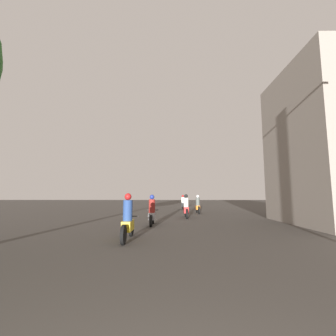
{
  "coord_description": "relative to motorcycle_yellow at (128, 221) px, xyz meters",
  "views": [
    {
      "loc": [
        -0.12,
        -0.55,
        1.57
      ],
      "look_at": [
        -0.3,
        17.45,
        3.67
      ],
      "focal_mm": 24.0,
      "sensor_mm": 36.0,
      "label": 1
    }
  ],
  "objects": [
    {
      "name": "motorcycle_yellow",
      "position": [
        0.0,
        0.0,
        0.0
      ],
      "size": [
        0.6,
        2.07,
        1.6
      ],
      "rotation": [
        0.0,
        0.0,
        0.17
      ],
      "color": "black",
      "rests_on": "ground_plane"
    },
    {
      "name": "motorcycle_black",
      "position": [
        2.76,
        15.49,
        -0.04
      ],
      "size": [
        0.6,
        2.02,
        1.49
      ],
      "rotation": [
        0.0,
        0.0,
        -0.03
      ],
      "color": "black",
      "rests_on": "ground_plane"
    },
    {
      "name": "motorcycle_orange",
      "position": [
        3.73,
        10.81,
        -0.03
      ],
      "size": [
        0.6,
        2.11,
        1.5
      ],
      "rotation": [
        0.0,
        0.0,
        0.17
      ],
      "color": "black",
      "rests_on": "ground_plane"
    },
    {
      "name": "motorcycle_red",
      "position": [
        2.52,
        7.32,
        -0.01
      ],
      "size": [
        0.6,
        1.94,
        1.56
      ],
      "rotation": [
        0.0,
        0.0,
        -0.11
      ],
      "color": "black",
      "rests_on": "ground_plane"
    },
    {
      "name": "motorcycle_silver",
      "position": [
        0.53,
        3.73,
        -0.02
      ],
      "size": [
        0.6,
        1.88,
        1.54
      ],
      "rotation": [
        0.0,
        0.0,
        -0.06
      ],
      "color": "black",
      "rests_on": "ground_plane"
    }
  ]
}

